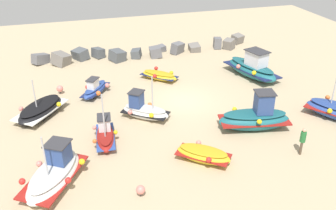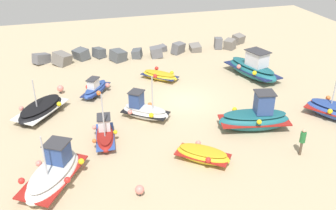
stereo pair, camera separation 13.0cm
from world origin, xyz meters
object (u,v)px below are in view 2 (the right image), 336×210
(fishing_boat_1, at_px, (255,118))
(fishing_boat_8, at_px, (54,173))
(fishing_boat_0, at_px, (41,109))
(fishing_boat_5, at_px, (253,68))
(fishing_boat_6, at_px, (105,134))
(fishing_boat_7, at_px, (160,75))
(fishing_boat_4, at_px, (95,89))
(person_walking, at_px, (302,140))
(fishing_boat_2, at_px, (144,110))
(fishing_boat_9, at_px, (203,155))
(mooring_buoy_1, at_px, (60,88))
(mooring_buoy_0, at_px, (140,190))

(fishing_boat_1, xyz_separation_m, fishing_boat_8, (-12.23, -2.03, -0.15))
(fishing_boat_0, distance_m, fishing_boat_5, 16.87)
(fishing_boat_6, bearing_deg, fishing_boat_7, -28.20)
(fishing_boat_4, height_order, fishing_boat_5, fishing_boat_5)
(person_walking, bearing_deg, fishing_boat_6, -161.28)
(fishing_boat_0, bearing_deg, fishing_boat_2, -71.30)
(fishing_boat_5, xyz_separation_m, fishing_boat_9, (-8.15, -9.94, -0.37))
(fishing_boat_7, height_order, mooring_buoy_1, fishing_boat_7)
(fishing_boat_8, bearing_deg, fishing_boat_9, -61.06)
(fishing_boat_5, bearing_deg, fishing_boat_8, -74.66)
(fishing_boat_9, bearing_deg, fishing_boat_4, 154.36)
(fishing_boat_2, bearing_deg, mooring_buoy_0, 113.43)
(fishing_boat_0, relative_size, mooring_buoy_1, 6.29)
(fishing_boat_2, bearing_deg, fishing_boat_9, 147.46)
(fishing_boat_6, relative_size, fishing_boat_9, 1.08)
(person_walking, xyz_separation_m, mooring_buoy_0, (-9.51, -0.94, -0.58))
(fishing_boat_2, relative_size, mooring_buoy_1, 4.87)
(fishing_boat_4, distance_m, fishing_boat_5, 12.86)
(fishing_boat_2, height_order, mooring_buoy_1, fishing_boat_2)
(fishing_boat_7, xyz_separation_m, fishing_boat_9, (-0.65, -11.56, 0.07))
(fishing_boat_7, distance_m, mooring_buoy_1, 7.90)
(fishing_boat_1, height_order, fishing_boat_8, fishing_boat_8)
(fishing_boat_0, height_order, fishing_boat_1, fishing_boat_0)
(fishing_boat_2, distance_m, mooring_buoy_0, 7.79)
(fishing_boat_5, distance_m, mooring_buoy_0, 16.92)
(fishing_boat_2, xyz_separation_m, fishing_boat_8, (-5.87, -5.38, 0.06))
(fishing_boat_1, bearing_deg, mooring_buoy_0, -141.89)
(fishing_boat_1, relative_size, fishing_boat_7, 1.53)
(fishing_boat_0, distance_m, mooring_buoy_1, 3.45)
(fishing_boat_4, relative_size, fishing_boat_6, 0.92)
(person_walking, distance_m, mooring_buoy_1, 17.51)
(fishing_boat_5, xyz_separation_m, mooring_buoy_1, (-15.38, 1.08, -0.35))
(fishing_boat_1, height_order, fishing_boat_9, fishing_boat_1)
(mooring_buoy_0, bearing_deg, fishing_boat_9, 25.33)
(fishing_boat_9, xyz_separation_m, mooring_buoy_0, (-3.96, -1.87, -0.03))
(fishing_boat_1, xyz_separation_m, mooring_buoy_1, (-11.59, 8.71, -0.35))
(mooring_buoy_1, bearing_deg, fishing_boat_4, -18.60)
(person_walking, bearing_deg, fishing_boat_9, -147.91)
(fishing_boat_0, bearing_deg, fishing_boat_5, -45.81)
(fishing_boat_0, distance_m, fishing_boat_9, 11.64)
(fishing_boat_1, relative_size, fishing_boat_8, 1.03)
(fishing_boat_7, distance_m, fishing_boat_9, 11.58)
(mooring_buoy_0, distance_m, mooring_buoy_1, 13.31)
(fishing_boat_0, xyz_separation_m, fishing_boat_6, (3.69, -4.37, 0.03))
(fishing_boat_1, bearing_deg, fishing_boat_2, 163.63)
(fishing_boat_2, relative_size, fishing_boat_8, 0.72)
(mooring_buoy_0, bearing_deg, fishing_boat_7, 71.08)
(fishing_boat_0, relative_size, person_walking, 2.58)
(fishing_boat_0, height_order, fishing_boat_7, fishing_boat_0)
(fishing_boat_2, xyz_separation_m, mooring_buoy_0, (-1.95, -7.54, -0.19))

